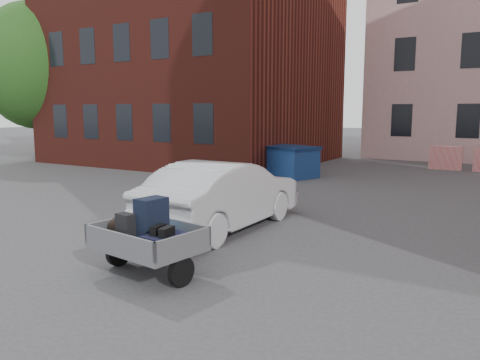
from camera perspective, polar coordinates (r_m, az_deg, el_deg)
The scene contains 7 objects.
ground at distance 8.47m, azimuth -8.04°, elevation -8.71°, with size 120.00×120.00×0.00m, color #38383A.
building_brick at distance 24.31m, azimuth -5.58°, elevation 19.14°, with size 12.00×10.00×14.00m, color #591E16.
far_building at distance 37.85m, azimuth -10.94°, elevation 10.63°, with size 6.00×6.00×8.00m, color maroon.
tree at distance 26.20m, azimuth -23.85°, elevation 13.66°, with size 5.28×5.28×8.30m.
trailer at distance 7.24m, azimuth -11.29°, elevation -6.77°, with size 1.74×1.90×1.20m.
dumpster at distance 17.98m, azimuth 5.15°, elevation 2.38°, with size 3.12×2.36×1.17m.
silver_car at distance 9.91m, azimuth -2.01°, elevation -1.81°, with size 1.53×4.38×1.44m, color #B2B5BA.
Camera 1 is at (5.11, -6.28, 2.49)m, focal length 35.00 mm.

